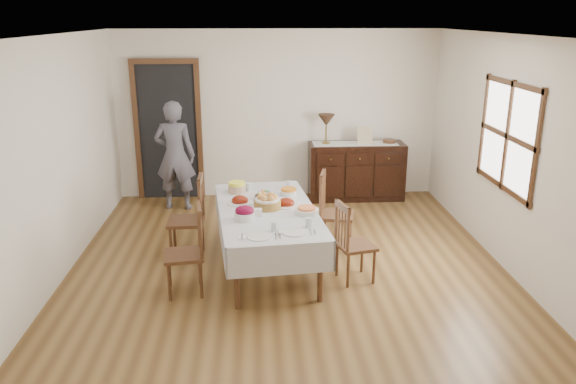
{
  "coord_description": "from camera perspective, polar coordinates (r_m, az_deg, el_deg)",
  "views": [
    {
      "loc": [
        -0.33,
        -5.73,
        2.8
      ],
      "look_at": [
        0.0,
        0.1,
        0.95
      ],
      "focal_mm": 35.0,
      "sensor_mm": 36.0,
      "label": 1
    }
  ],
  "objects": [
    {
      "name": "ground",
      "position": [
        6.38,
        0.05,
        -8.43
      ],
      "size": [
        6.0,
        6.0,
        0.0
      ],
      "primitive_type": "plane",
      "color": "brown"
    },
    {
      "name": "room_shell",
      "position": [
        6.26,
        -1.51,
        6.91
      ],
      "size": [
        5.02,
        6.02,
        2.65
      ],
      "color": "white",
      "rests_on": "ground"
    },
    {
      "name": "dining_table",
      "position": [
        6.32,
        -2.15,
        -2.47
      ],
      "size": [
        1.29,
        2.2,
        0.72
      ],
      "rotation": [
        0.0,
        0.0,
        0.11
      ],
      "color": "silver",
      "rests_on": "ground"
    },
    {
      "name": "chair_left_near",
      "position": [
        5.91,
        -10.09,
        -5.79
      ],
      "size": [
        0.45,
        0.45,
        0.95
      ],
      "rotation": [
        0.0,
        0.0,
        -1.43
      ],
      "color": "#50311D",
      "rests_on": "ground"
    },
    {
      "name": "chair_left_far",
      "position": [
        6.76,
        -9.9,
        -2.46
      ],
      "size": [
        0.43,
        0.43,
        1.01
      ],
      "rotation": [
        0.0,
        0.0,
        -1.56
      ],
      "color": "#50311D",
      "rests_on": "ground"
    },
    {
      "name": "chair_right_near",
      "position": [
        6.12,
        6.52,
        -5.03
      ],
      "size": [
        0.46,
        0.46,
        0.9
      ],
      "rotation": [
        0.0,
        0.0,
        1.82
      ],
      "color": "#50311D",
      "rests_on": "ground"
    },
    {
      "name": "chair_right_far",
      "position": [
        6.94,
        4.57,
        -1.88
      ],
      "size": [
        0.49,
        0.49,
        0.98
      ],
      "rotation": [
        0.0,
        0.0,
        1.35
      ],
      "color": "#50311D",
      "rests_on": "ground"
    },
    {
      "name": "sideboard",
      "position": [
        8.9,
        6.93,
        2.13
      ],
      "size": [
        1.48,
        0.54,
        0.89
      ],
      "color": "black",
      "rests_on": "ground"
    },
    {
      "name": "person",
      "position": [
        8.44,
        -11.43,
        4.01
      ],
      "size": [
        0.58,
        0.41,
        1.74
      ],
      "primitive_type": "imported",
      "rotation": [
        0.0,
        0.0,
        3.03
      ],
      "color": "#5A5865",
      "rests_on": "ground"
    },
    {
      "name": "bread_basket",
      "position": [
        6.29,
        -2.11,
        -1.04
      ],
      "size": [
        0.31,
        0.31,
        0.17
      ],
      "color": "olive",
      "rests_on": "dining_table"
    },
    {
      "name": "egg_basket",
      "position": [
        6.6,
        -2.31,
        -0.44
      ],
      "size": [
        0.25,
        0.25,
        0.11
      ],
      "color": "black",
      "rests_on": "dining_table"
    },
    {
      "name": "ham_platter_a",
      "position": [
        6.49,
        -4.9,
        -0.91
      ],
      "size": [
        0.3,
        0.3,
        0.11
      ],
      "color": "silver",
      "rests_on": "dining_table"
    },
    {
      "name": "ham_platter_b",
      "position": [
        6.38,
        -0.2,
        -1.17
      ],
      "size": [
        0.28,
        0.28,
        0.11
      ],
      "color": "silver",
      "rests_on": "dining_table"
    },
    {
      "name": "beet_bowl",
      "position": [
        5.95,
        -4.43,
        -2.18
      ],
      "size": [
        0.21,
        0.21,
        0.16
      ],
      "color": "silver",
      "rests_on": "dining_table"
    },
    {
      "name": "carrot_bowl",
      "position": [
        6.77,
        0.06,
        0.04
      ],
      "size": [
        0.21,
        0.21,
        0.08
      ],
      "color": "silver",
      "rests_on": "dining_table"
    },
    {
      "name": "pineapple_bowl",
      "position": [
        6.87,
        -5.23,
        0.47
      ],
      "size": [
        0.22,
        0.22,
        0.13
      ],
      "color": "tan",
      "rests_on": "dining_table"
    },
    {
      "name": "casserole_dish",
      "position": [
        6.13,
        1.93,
        -1.9
      ],
      "size": [
        0.26,
        0.26,
        0.08
      ],
      "color": "silver",
      "rests_on": "dining_table"
    },
    {
      "name": "butter_dish",
      "position": [
        6.09,
        -3.31,
        -2.06
      ],
      "size": [
        0.15,
        0.1,
        0.07
      ],
      "color": "silver",
      "rests_on": "dining_table"
    },
    {
      "name": "setting_left",
      "position": [
        5.55,
        -2.45,
        -4.19
      ],
      "size": [
        0.43,
        0.31,
        0.1
      ],
      "color": "silver",
      "rests_on": "dining_table"
    },
    {
      "name": "setting_right",
      "position": [
        5.65,
        1.13,
        -3.77
      ],
      "size": [
        0.43,
        0.31,
        0.1
      ],
      "color": "silver",
      "rests_on": "dining_table"
    },
    {
      "name": "glass_far_a",
      "position": [
        6.93,
        -3.99,
        0.52
      ],
      "size": [
        0.07,
        0.07,
        0.1
      ],
      "color": "silver",
      "rests_on": "dining_table"
    },
    {
      "name": "glass_far_b",
      "position": [
        7.0,
        0.05,
        0.72
      ],
      "size": [
        0.06,
        0.06,
        0.1
      ],
      "color": "silver",
      "rests_on": "dining_table"
    },
    {
      "name": "runner",
      "position": [
        8.78,
        6.82,
        4.93
      ],
      "size": [
        1.3,
        0.35,
        0.01
      ],
      "color": "white",
      "rests_on": "sideboard"
    },
    {
      "name": "table_lamp",
      "position": [
        8.66,
        3.91,
        7.2
      ],
      "size": [
        0.26,
        0.26,
        0.46
      ],
      "color": "brown",
      "rests_on": "sideboard"
    },
    {
      "name": "picture_frame",
      "position": [
        8.7,
        7.8,
        5.69
      ],
      "size": [
        0.22,
        0.08,
        0.28
      ],
      "color": "#C6B18A",
      "rests_on": "sideboard"
    },
    {
      "name": "deco_bowl",
      "position": [
        8.89,
        10.25,
        5.09
      ],
      "size": [
        0.2,
        0.2,
        0.06
      ],
      "color": "#50311D",
      "rests_on": "sideboard"
    }
  ]
}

